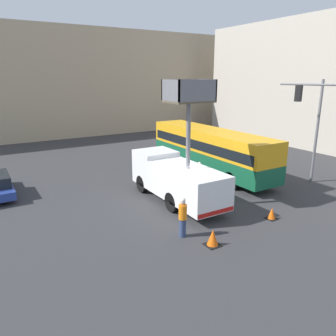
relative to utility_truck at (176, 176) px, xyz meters
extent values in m
plane|color=#333335|center=(-0.27, -0.62, -1.57)|extent=(120.00, 120.00, 0.00)
cube|color=tan|center=(-0.27, 28.37, 4.76)|extent=(44.00, 10.00, 12.65)
cube|color=#BCB2A3|center=(23.46, 5.91, 4.83)|extent=(10.00, 28.00, 12.81)
cube|color=white|center=(0.00, 2.45, -0.03)|extent=(2.31, 2.18, 2.10)
cube|color=white|center=(0.00, -1.18, -0.17)|extent=(2.31, 5.08, 1.81)
cube|color=red|center=(0.00, -3.66, -0.93)|extent=(2.26, 0.10, 0.24)
cylinder|color=black|center=(-1.00, 2.45, -1.02)|extent=(0.30, 1.10, 1.10)
cylinder|color=black|center=(1.00, 2.45, -1.02)|extent=(0.30, 1.10, 1.10)
cylinder|color=black|center=(-1.00, -1.18, -1.02)|extent=(0.30, 1.10, 1.10)
cylinder|color=black|center=(1.00, -1.18, -1.02)|extent=(0.30, 1.10, 1.10)
cylinder|color=slate|center=(0.00, -1.18, 2.51)|extent=(0.24, 0.24, 3.54)
cube|color=brown|center=(0.00, -1.18, 4.33)|extent=(2.32, 1.65, 0.10)
cube|color=slate|center=(-1.12, -1.18, 4.90)|extent=(0.08, 1.65, 1.05)
cube|color=slate|center=(1.12, -1.18, 4.90)|extent=(0.08, 1.65, 1.05)
cube|color=slate|center=(0.00, -0.39, 4.90)|extent=(2.32, 0.08, 1.05)
cube|color=slate|center=(0.00, -1.96, 4.90)|extent=(2.32, 0.08, 1.05)
cube|color=#145638|center=(5.41, 3.73, -0.45)|extent=(2.60, 12.04, 1.26)
cube|color=orange|center=(5.41, 3.73, 0.95)|extent=(2.60, 12.04, 1.54)
cube|color=black|center=(5.41, 3.73, 0.72)|extent=(2.62, 11.56, 0.68)
cylinder|color=black|center=(4.26, 7.46, -1.00)|extent=(0.30, 1.15, 1.15)
cylinder|color=black|center=(6.56, 7.46, -1.00)|extent=(0.30, 1.15, 1.15)
cylinder|color=black|center=(4.26, 0.00, -1.00)|extent=(0.30, 1.15, 1.15)
cylinder|color=black|center=(6.56, 0.00, -1.00)|extent=(0.30, 1.15, 1.15)
cylinder|color=slate|center=(10.08, -1.78, 1.91)|extent=(0.18, 0.18, 6.96)
cylinder|color=slate|center=(8.20, -2.35, 5.09)|extent=(1.25, 3.80, 0.13)
cube|color=black|center=(6.32, -2.91, 4.64)|extent=(0.40, 0.40, 0.90)
sphere|color=red|center=(6.32, -2.91, 4.89)|extent=(0.20, 0.20, 0.20)
cylinder|color=navy|center=(-2.12, -3.90, -1.13)|extent=(0.32, 0.32, 0.87)
cylinder|color=orange|center=(-2.12, -3.90, -0.35)|extent=(0.38, 0.38, 0.69)
sphere|color=tan|center=(-2.12, -3.90, 0.11)|extent=(0.24, 0.24, 0.24)
sphere|color=white|center=(-2.12, -3.90, 0.22)|extent=(0.25, 0.25, 0.25)
cylinder|color=navy|center=(2.56, 1.19, -1.16)|extent=(0.32, 0.32, 0.81)
cylinder|color=orange|center=(2.56, 1.19, -0.44)|extent=(0.38, 0.38, 0.64)
sphere|color=tan|center=(2.56, 1.19, 0.00)|extent=(0.22, 0.22, 0.22)
sphere|color=white|center=(2.56, 1.19, 0.10)|extent=(0.23, 0.23, 0.23)
cube|color=black|center=(-1.45, -5.27, -1.56)|extent=(0.65, 0.65, 0.03)
cone|color=#F25B0F|center=(-1.45, -5.27, -1.20)|extent=(0.52, 0.52, 0.74)
cube|color=black|center=(2.91, -4.68, -1.56)|extent=(0.53, 0.53, 0.03)
cone|color=#F25B0F|center=(2.91, -4.68, -1.27)|extent=(0.42, 0.42, 0.60)
cylinder|color=black|center=(-8.25, 8.07, -1.25)|extent=(0.22, 0.64, 0.64)
cylinder|color=black|center=(-8.25, 5.13, -1.25)|extent=(0.22, 0.64, 0.64)
camera|label=1|loc=(-9.78, -15.31, 5.60)|focal=35.00mm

